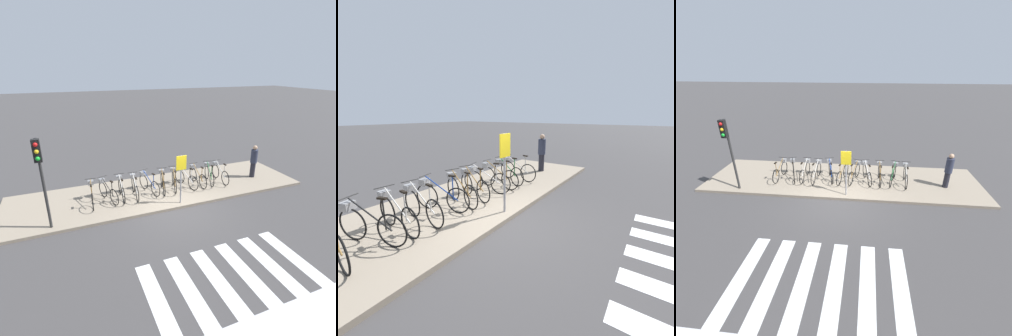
{
  "view_description": "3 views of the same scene",
  "coord_description": "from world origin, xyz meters",
  "views": [
    {
      "loc": [
        -3.83,
        -8.73,
        5.55
      ],
      "look_at": [
        0.21,
        1.45,
        1.31
      ],
      "focal_mm": 28.0,
      "sensor_mm": 36.0,
      "label": 1
    },
    {
      "loc": [
        -4.32,
        -2.98,
        2.71
      ],
      "look_at": [
        1.15,
        0.83,
        1.11
      ],
      "focal_mm": 24.0,
      "sensor_mm": 36.0,
      "label": 2
    },
    {
      "loc": [
        1.14,
        -8.34,
        5.6
      ],
      "look_at": [
        0.16,
        1.08,
        1.09
      ],
      "focal_mm": 24.0,
      "sensor_mm": 36.0,
      "label": 3
    }
  ],
  "objects": [
    {
      "name": "ground_plane",
      "position": [
        0.0,
        0.0,
        0.0
      ],
      "size": [
        120.0,
        120.0,
        0.0
      ],
      "primitive_type": "plane",
      "color": "#423F3F"
    },
    {
      "name": "sidewalk",
      "position": [
        0.0,
        1.81,
        0.06
      ],
      "size": [
        13.66,
        3.63,
        0.12
      ],
      "color": "gray",
      "rests_on": "ground_plane"
    },
    {
      "name": "parked_bicycle_0",
      "position": [
        -3.17,
        1.63,
        0.57
      ],
      "size": [
        0.46,
        1.7,
        1.05
      ],
      "color": "black",
      "rests_on": "sidewalk"
    },
    {
      "name": "parked_bicycle_1",
      "position": [
        -2.51,
        1.69,
        0.57
      ],
      "size": [
        0.68,
        1.62,
        1.05
      ],
      "color": "black",
      "rests_on": "sidewalk"
    },
    {
      "name": "parked_bicycle_2",
      "position": [
        -1.9,
        1.72,
        0.57
      ],
      "size": [
        0.46,
        1.71,
        1.05
      ],
      "color": "black",
      "rests_on": "sidewalk"
    },
    {
      "name": "parked_bicycle_3",
      "position": [
        -1.3,
        1.67,
        0.57
      ],
      "size": [
        0.46,
        1.7,
        1.05
      ],
      "color": "black",
      "rests_on": "sidewalk"
    },
    {
      "name": "parked_bicycle_4",
      "position": [
        -0.62,
        1.82,
        0.57
      ],
      "size": [
        0.6,
        1.65,
        1.05
      ],
      "color": "black",
      "rests_on": "sidewalk"
    },
    {
      "name": "parked_bicycle_5",
      "position": [
        0.05,
        1.72,
        0.57
      ],
      "size": [
        0.57,
        1.66,
        1.05
      ],
      "color": "black",
      "rests_on": "sidewalk"
    },
    {
      "name": "parked_bicycle_6",
      "position": [
        0.63,
        1.74,
        0.57
      ],
      "size": [
        0.62,
        1.65,
        1.05
      ],
      "color": "black",
      "rests_on": "sidewalk"
    },
    {
      "name": "parked_bicycle_7",
      "position": [
        1.23,
        1.77,
        0.57
      ],
      "size": [
        0.6,
        1.65,
        1.05
      ],
      "color": "black",
      "rests_on": "sidewalk"
    },
    {
      "name": "parked_bicycle_8",
      "position": [
        1.87,
        1.76,
        0.57
      ],
      "size": [
        0.46,
        1.71,
        1.05
      ],
      "color": "black",
      "rests_on": "sidewalk"
    },
    {
      "name": "parked_bicycle_9",
      "position": [
        2.54,
        1.77,
        0.57
      ],
      "size": [
        0.59,
        1.66,
        1.05
      ],
      "color": "black",
      "rests_on": "sidewalk"
    },
    {
      "name": "parked_bicycle_10",
      "position": [
        3.13,
        1.72,
        0.57
      ],
      "size": [
        0.46,
        1.7,
        1.05
      ],
      "color": "black",
      "rests_on": "sidewalk"
    },
    {
      "name": "pedestrian",
      "position": [
        5.02,
        1.51,
        1.02
      ],
      "size": [
        0.34,
        0.34,
        1.71
      ],
      "color": "#23232D",
      "rests_on": "sidewalk"
    },
    {
      "name": "traffic_light",
      "position": [
        -4.78,
        0.24,
        2.52
      ],
      "size": [
        0.24,
        0.4,
        3.33
      ],
      "color": "#2D2D2D",
      "rests_on": "sidewalk"
    },
    {
      "name": "sign_post",
      "position": [
        0.33,
        0.29,
        1.56
      ],
      "size": [
        0.44,
        0.07,
        2.12
      ],
      "color": "#99999E",
      "rests_on": "sidewalk"
    }
  ]
}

